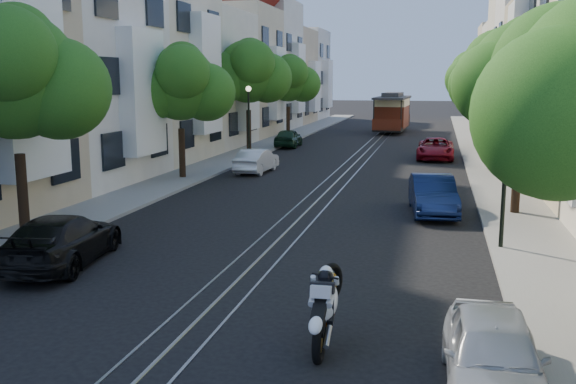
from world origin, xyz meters
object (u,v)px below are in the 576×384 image
Objects in this scene: tree_e_c at (497,81)px; lamp_west at (249,111)px; parked_car_w_mid at (257,161)px; parked_car_w_far at (288,138)px; tree_w_b at (181,85)px; tree_w_a at (15,77)px; tree_w_c at (249,73)px; parked_car_e_far at (436,149)px; lamp_east at (506,149)px; cable_car at (392,111)px; parked_car_w_near at (62,240)px; tree_e_b at (525,78)px; sportbike_rider at (324,303)px; tree_e_d at (483,76)px; parked_car_e_mid at (433,195)px; tree_w_d at (289,80)px; parked_car_e_near at (493,356)px.

tree_e_c is 1.57× the size of lamp_west.
parked_car_w_far is (-1.20, 12.25, 0.04)m from parked_car_w_mid.
tree_w_b is at bearing -95.97° from lamp_west.
tree_w_a reaches higher than tree_w_b.
tree_w_a reaches higher than tree_e_c.
tree_w_c is 12.37m from parked_car_e_far.
tree_w_a is 1.61× the size of lamp_east.
cable_car is at bearing 105.91° from tree_e_c.
parked_car_w_mid is at bearing -69.37° from lamp_west.
parked_car_w_near reaches higher than parked_car_w_mid.
tree_e_b is 13.82m from sportbike_rider.
tree_w_c is at bearing -157.38° from tree_e_d.
parked_car_e_mid is (3.90, -35.06, -1.21)m from cable_car.
parked_car_e_mid reaches higher than parked_car_w_near.
parked_car_e_mid is 12.11m from parked_car_w_mid.
lamp_west is 27.05m from sportbike_rider.
parked_car_e_far is 11.01m from parked_car_w_far.
tree_w_d is 1.44× the size of parked_car_w_near.
parked_car_e_far is 1.00× the size of parked_car_w_near.
tree_w_b is 22.00m from tree_w_d.
lamp_east and lamp_west have the same top height.
parked_car_w_far is at bearing 115.27° from lamp_east.
tree_w_b is 1.39× the size of parked_car_e_far.
tree_w_a is 1.78× the size of parked_car_w_far.
tree_w_b is at bearing -88.11° from parked_car_w_near.
parked_car_e_near is 35.57m from parked_car_w_far.
tree_w_b is (-14.40, 5.00, -0.34)m from tree_e_b.
tree_w_d is at bearing 131.99° from tree_e_c.
tree_e_d reaches higher than lamp_east.
tree_w_a is at bearing 149.44° from sportbike_rider.
parked_car_e_far is (-2.86, -6.37, -4.24)m from tree_e_d.
parked_car_w_mid is at bearing 129.93° from parked_car_e_mid.
cable_car is at bearing 75.58° from tree_w_b.
tree_w_a is at bearing -90.00° from tree_w_d.
tree_w_a is at bearing 84.85° from parked_car_w_far.
sportbike_rider is (9.79, -5.42, -3.93)m from tree_w_a.
tree_w_a reaches higher than lamp_east.
tree_e_b is 14.72m from parked_car_w_mid.
tree_w_b reaches higher than parked_car_e_near.
tree_w_b reaches higher than parked_car_w_mid.
lamp_east is at bearing -92.04° from tree_e_d.
parked_car_w_mid is (2.74, 14.98, -4.13)m from tree_w_a.
parked_car_e_near is (-1.84, -13.58, -4.11)m from tree_e_b.
tree_w_d reaches higher than parked_car_w_mid.
lamp_east is (13.44, -20.98, -2.22)m from tree_w_c.
tree_e_d reaches higher than cable_car.
tree_e_d is at bearing 22.62° from tree_w_c.
cable_car is (-6.76, 34.72, -2.85)m from tree_e_b.
parked_car_e_near is at bearing -97.72° from tree_e_b.
tree_w_d is 36.22m from parked_car_w_near.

